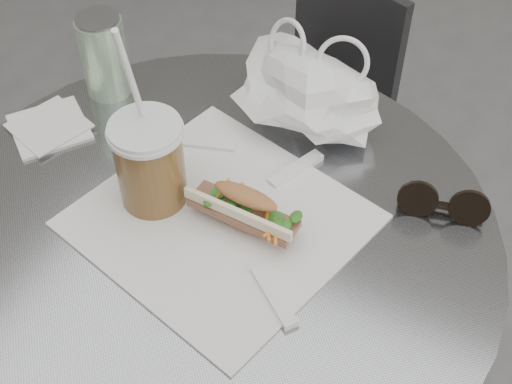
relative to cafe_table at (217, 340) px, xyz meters
The scene contains 9 objects.
cafe_table is the anchor object (origin of this frame).
chair_far 0.65m from the cafe_table, 104.20° to the left, with size 0.38×0.40×0.69m.
sandwich_paper 0.28m from the cafe_table, 75.00° to the left, with size 0.33×0.31×0.00m, color white.
banh_mi 0.31m from the cafe_table, 37.43° to the left, with size 0.18×0.07×0.06m.
iced_coffee 0.35m from the cafe_table, behind, with size 0.10×0.10×0.28m.
sunglasses 0.42m from the cafe_table, 33.74° to the left, with size 0.12×0.05×0.05m.
plastic_bag 0.41m from the cafe_table, 86.95° to the left, with size 0.21×0.16×0.11m, color white, non-canonical shape.
napkin_stack 0.42m from the cafe_table, behind, with size 0.15×0.15×0.01m.
drink_can 0.47m from the cafe_table, 149.34° to the left, with size 0.07×0.07×0.13m.
Camera 1 is at (0.34, -0.29, 1.45)m, focal length 50.00 mm.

